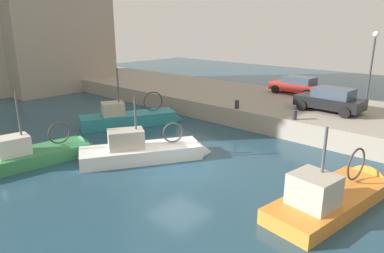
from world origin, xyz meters
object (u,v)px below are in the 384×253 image
Objects in this scene: parked_car_black at (330,100)px; mooring_bollard_north at (237,104)px; parked_car_red at (297,85)px; quay_streetlamp at (373,57)px; fishing_boat_orange at (335,200)px; fishing_boat_white at (148,156)px; fishing_boat_teal at (133,123)px; mooring_bollard_mid at (294,115)px; fishing_boat_green at (38,159)px.

parked_car_black is 7.33× the size of mooring_bollard_north.
parked_car_red is 0.84× the size of quay_streetlamp.
parked_car_black is (9.12, 4.02, 1.80)m from fishing_boat_orange.
fishing_boat_orange is at bearing -78.41° from fishing_boat_white.
fishing_boat_teal is 10.35m from mooring_bollard_mid.
mooring_bollard_north is at bearing 132.85° from quay_streetlamp.
fishing_boat_teal is 12.57× the size of mooring_bollard_mid.
mooring_bollard_north is (-7.17, 0.57, -0.43)m from parked_car_red.
mooring_bollard_north is (-3.23, 4.71, -0.48)m from parked_car_black.
fishing_boat_orange is 1.06× the size of fishing_boat_green.
fishing_boat_white reaches higher than parked_car_black.
parked_car_red is at bearing -26.83° from fishing_boat_teal.
parked_car_red is 6.27m from quay_streetlamp.
quay_streetlamp is (13.30, -5.93, 4.33)m from fishing_boat_white.
mooring_bollard_north is (4.38, -5.27, 1.35)m from fishing_boat_teal.
parked_car_red is (13.06, 8.16, 1.75)m from fishing_boat_orange.
parked_car_black reaches higher than mooring_bollard_north.
fishing_boat_teal is (7.13, 1.77, 0.01)m from fishing_boat_green.
parked_car_red is at bearing 46.39° from parked_car_black.
fishing_boat_green is 7.35m from fishing_boat_teal.
fishing_boat_orange is at bearing -156.21° from parked_car_black.
quay_streetlamp reaches higher than fishing_boat_green.
fishing_boat_teal is at bearing 129.74° from mooring_bollard_north.
mooring_bollard_mid is at bearing -90.00° from mooring_bollard_north.
parked_car_red is 5.72m from parked_car_black.
fishing_boat_white is 11.92× the size of mooring_bollard_north.
fishing_boat_green is at bearing 163.08° from mooring_bollard_north.
fishing_boat_white reaches higher than mooring_bollard_mid.
fishing_boat_green reaches higher than parked_car_red.
fishing_boat_green is at bearing 114.68° from fishing_boat_orange.
fishing_boat_white is at bearing 153.34° from mooring_bollard_mid.
fishing_boat_green reaches higher than fishing_boat_white.
fishing_boat_white is 11.94m from parked_car_black.
fishing_boat_teal is 1.72× the size of parked_car_black.
parked_car_red reaches higher than mooring_bollard_mid.
fishing_boat_white is at bearing 155.96° from quay_streetlamp.
quay_streetlamp is (10.03, -11.36, 4.33)m from fishing_boat_teal.
fishing_boat_teal reaches higher than parked_car_red.
mooring_bollard_mid is 1.00× the size of mooring_bollard_north.
mooring_bollard_mid is 0.11× the size of quay_streetlamp.
parked_car_red is (18.69, -4.08, 1.79)m from fishing_boat_green.
mooring_bollard_mid is at bearing 167.55° from parked_car_black.
fishing_boat_orange is 12.60m from quay_streetlamp.
quay_streetlamp is at bearing -105.45° from parked_car_red.
fishing_boat_white is at bearing -43.47° from fishing_boat_green.
mooring_bollard_north is 8.83m from quay_streetlamp.
fishing_boat_orange is 1.41× the size of quay_streetlamp.
fishing_boat_teal is at bearing 115.30° from mooring_bollard_mid.
parked_car_red is 7.21m from mooring_bollard_north.
fishing_boat_teal is 15.77m from quay_streetlamp.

